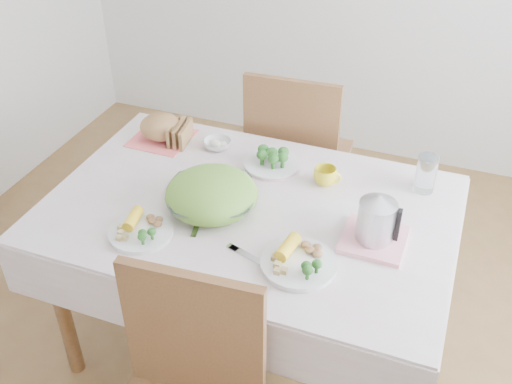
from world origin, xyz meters
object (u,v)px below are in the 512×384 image
(dining_table, at_px, (250,282))
(yellow_mug, at_px, (325,176))
(electric_kettle, at_px, (377,214))
(salad_bowl, at_px, (212,200))
(chair_far, at_px, (299,163))
(dinner_plate_right, at_px, (299,264))
(dinner_plate_left, at_px, (141,232))

(dining_table, relative_size, yellow_mug, 15.20)
(yellow_mug, relative_size, electric_kettle, 0.51)
(salad_bowl, bearing_deg, yellow_mug, 41.11)
(chair_far, xyz_separation_m, yellow_mug, (0.26, -0.55, 0.33))
(chair_far, bearing_deg, salad_bowl, 81.50)
(dining_table, bearing_deg, dinner_plate_right, -42.17)
(dinner_plate_right, relative_size, yellow_mug, 2.76)
(salad_bowl, height_order, dinner_plate_left, salad_bowl)
(dining_table, xyz_separation_m, yellow_mug, (0.22, 0.24, 0.42))
(dinner_plate_right, bearing_deg, yellow_mug, 95.52)
(electric_kettle, bearing_deg, salad_bowl, 170.15)
(dining_table, height_order, yellow_mug, yellow_mug)
(salad_bowl, xyz_separation_m, dinner_plate_left, (-0.17, -0.23, -0.03))
(chair_far, distance_m, dinner_plate_right, 1.12)
(salad_bowl, distance_m, yellow_mug, 0.46)
(dinner_plate_right, bearing_deg, dining_table, 137.83)
(dinner_plate_left, bearing_deg, yellow_mug, 45.77)
(chair_far, distance_m, salad_bowl, 0.92)
(electric_kettle, bearing_deg, dinner_plate_left, -174.04)
(yellow_mug, bearing_deg, salad_bowl, -138.89)
(yellow_mug, bearing_deg, dinner_plate_right, -84.48)
(dinner_plate_right, bearing_deg, electric_kettle, 46.37)
(dinner_plate_left, bearing_deg, chair_far, 76.76)
(chair_far, bearing_deg, dinner_plate_left, 73.91)
(dining_table, relative_size, chair_far, 1.38)
(dinner_plate_right, relative_size, electric_kettle, 1.41)
(salad_bowl, bearing_deg, chair_far, 84.35)
(dining_table, height_order, electric_kettle, electric_kettle)
(dining_table, height_order, dinner_plate_right, dinner_plate_right)
(salad_bowl, xyz_separation_m, dinner_plate_right, (0.39, -0.19, -0.03))
(chair_far, xyz_separation_m, electric_kettle, (0.51, -0.82, 0.42))
(dinner_plate_left, height_order, electric_kettle, electric_kettle)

